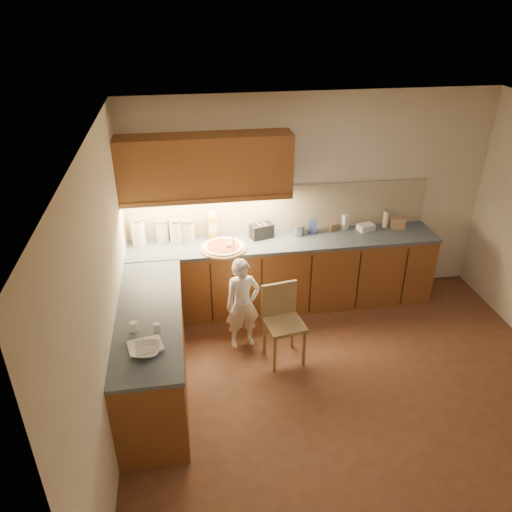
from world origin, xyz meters
The scene contains 24 objects.
room centered at (0.00, 0.00, 1.68)m, with size 4.54×4.50×2.62m.
l_counter centered at (-0.92, 1.25, 0.46)m, with size 3.77×2.62×0.92m.
backsplash centered at (-0.38, 1.99, 1.21)m, with size 3.75×0.02×0.58m, color #B9AD8F.
upper_cabinets centered at (-1.27, 1.82, 1.85)m, with size 1.95×0.36×0.73m.
pizza_on_board centered at (-1.13, 1.57, 0.94)m, with size 0.54×0.54×0.22m.
child centered at (-0.99, 0.96, 0.54)m, with size 0.39×0.26×1.08m, color white.
wooden_chair centered at (-0.59, 0.70, 0.50)m, with size 0.45×0.45×0.87m.
mixing_bowl centered at (-1.95, -0.20, 0.95)m, with size 0.25×0.25×0.06m, color white.
canister_a centered at (-2.10, 1.85, 1.09)m, with size 0.17×0.17×0.34m.
canister_b centered at (-1.82, 1.90, 1.06)m, with size 0.16×0.16×0.28m.
canister_c centered at (-1.66, 1.84, 1.07)m, with size 0.16×0.16×0.30m.
canister_d centered at (-1.52, 1.85, 1.06)m, with size 0.17×0.17×0.28m.
oil_jug centered at (-1.22, 1.90, 1.07)m, with size 0.13×0.10×0.34m.
toaster centered at (-0.64, 1.81, 1.01)m, with size 0.30×0.22×0.18m.
steel_pot centered at (-0.19, 1.82, 0.99)m, with size 0.18×0.18×0.14m.
blue_box centered at (0.01, 1.83, 1.01)m, with size 0.09×0.06×0.18m, color navy.
card_box_a centered at (0.28, 1.88, 0.96)m, with size 0.13×0.09×0.09m, color #976E51.
white_bottle centered at (0.44, 1.89, 1.02)m, with size 0.06×0.06×0.19m, color silver.
flat_pack centered at (0.69, 1.81, 0.96)m, with size 0.20×0.14×0.08m, color white.
tall_jar centered at (0.97, 1.87, 1.03)m, with size 0.07×0.07×0.23m.
card_box_b centered at (1.11, 1.82, 0.99)m, with size 0.17×0.13×0.13m, color tan.
dough_cloth centered at (-1.96, -0.12, 0.93)m, with size 0.28×0.22×0.02m, color white.
spice_jar_a centered at (-2.06, 0.13, 0.96)m, with size 0.07×0.07×0.09m, color white.
spice_jar_b centered at (-1.86, 0.09, 0.96)m, with size 0.06×0.06×0.08m, color silver.
Camera 1 is at (-1.55, -3.58, 3.61)m, focal length 35.00 mm.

